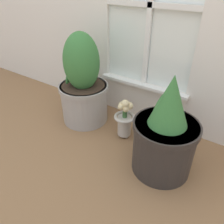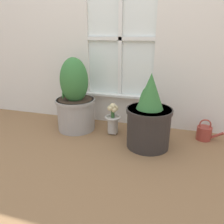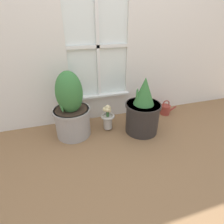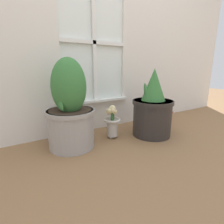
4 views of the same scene
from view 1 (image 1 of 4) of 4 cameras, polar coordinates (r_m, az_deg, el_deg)
The scene contains 4 objects.
ground_plane at distance 1.54m, azimuth -4.46°, elevation -12.80°, with size 10.00×10.00×0.00m, color olive.
potted_plant_left at distance 1.80m, azimuth -7.51°, elevation 6.67°, with size 0.40×0.40×0.75m.
potted_plant_right at distance 1.36m, azimuth 13.65°, elevation -6.00°, with size 0.40×0.40×0.66m.
flower_vase at distance 1.66m, azimuth 3.33°, elevation -1.54°, with size 0.16×0.16×0.32m.
Camera 1 is at (0.70, -0.83, 1.10)m, focal length 35.00 mm.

